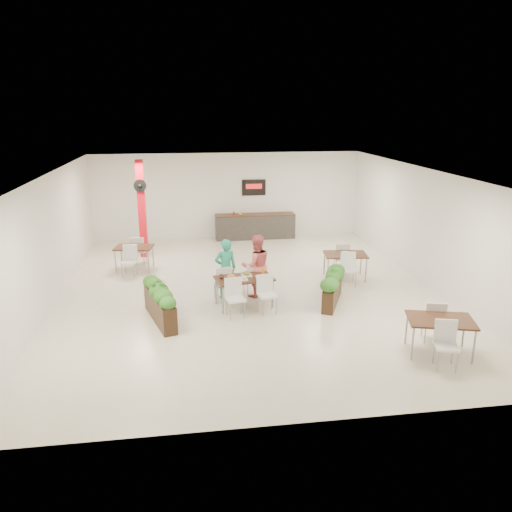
{
  "coord_description": "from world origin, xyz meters",
  "views": [
    {
      "loc": [
        -1.61,
        -12.62,
        4.77
      ],
      "look_at": [
        0.16,
        -0.38,
        1.1
      ],
      "focal_mm": 35.0,
      "sensor_mm": 36.0,
      "label": 1
    }
  ],
  "objects": [
    {
      "name": "planter_left",
      "position": [
        -2.28,
        -1.65,
        0.52
      ],
      "size": [
        0.84,
        1.92,
        1.04
      ],
      "rotation": [
        0.0,
        0.0,
        1.86
      ],
      "color": "black",
      "rests_on": "ground"
    },
    {
      "name": "diner_man",
      "position": [
        -0.63,
        -0.38,
        0.79
      ],
      "size": [
        0.63,
        0.47,
        1.58
      ],
      "primitive_type": "imported",
      "rotation": [
        0.0,
        0.0,
        3.32
      ],
      "color": "#249C7C",
      "rests_on": "ground"
    },
    {
      "name": "service_counter",
      "position": [
        1.0,
        5.65,
        0.49
      ],
      "size": [
        3.0,
        0.64,
        2.2
      ],
      "color": "#2C2927",
      "rests_on": "ground"
    },
    {
      "name": "main_table",
      "position": [
        -0.24,
        -1.03,
        0.64
      ],
      "size": [
        1.52,
        1.81,
        0.92
      ],
      "rotation": [
        0.0,
        0.0,
        0.18
      ],
      "color": "black",
      "rests_on": "ground"
    },
    {
      "name": "side_table_a",
      "position": [
        -3.19,
        2.31,
        0.62
      ],
      "size": [
        1.22,
        1.67,
        0.92
      ],
      "rotation": [
        0.0,
        0.0,
        -0.17
      ],
      "color": "black",
      "rests_on": "ground"
    },
    {
      "name": "side_table_b",
      "position": [
        2.92,
        0.65,
        0.63
      ],
      "size": [
        1.3,
        1.66,
        0.92
      ],
      "rotation": [
        0.0,
        0.0,
        -0.13
      ],
      "color": "black",
      "rests_on": "ground"
    },
    {
      "name": "room_shell",
      "position": [
        0.0,
        0.0,
        2.01
      ],
      "size": [
        10.1,
        12.1,
        3.22
      ],
      "color": "white",
      "rests_on": "ground"
    },
    {
      "name": "side_table_c",
      "position": [
        3.34,
        -4.11,
        0.63
      ],
      "size": [
        1.45,
        1.67,
        0.92
      ],
      "rotation": [
        0.0,
        0.0,
        -0.27
      ],
      "color": "black",
      "rests_on": "ground"
    },
    {
      "name": "planter_right",
      "position": [
        2.01,
        -1.14,
        0.48
      ],
      "size": [
        0.97,
        1.66,
        0.93
      ],
      "rotation": [
        0.0,
        0.0,
        1.14
      ],
      "color": "black",
      "rests_on": "ground"
    },
    {
      "name": "red_column",
      "position": [
        -3.0,
        3.79,
        1.64
      ],
      "size": [
        0.4,
        0.41,
        3.2
      ],
      "color": "red",
      "rests_on": "ground"
    },
    {
      "name": "diner_woman",
      "position": [
        0.17,
        -0.38,
        0.83
      ],
      "size": [
        0.91,
        0.76,
        1.66
      ],
      "primitive_type": "imported",
      "rotation": [
        0.0,
        0.0,
        3.32
      ],
      "color": "#F16B6D",
      "rests_on": "ground"
    },
    {
      "name": "ground",
      "position": [
        0.0,
        0.0,
        0.0
      ],
      "size": [
        12.0,
        12.0,
        0.0
      ],
      "primitive_type": "plane",
      "color": "beige",
      "rests_on": "ground"
    }
  ]
}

